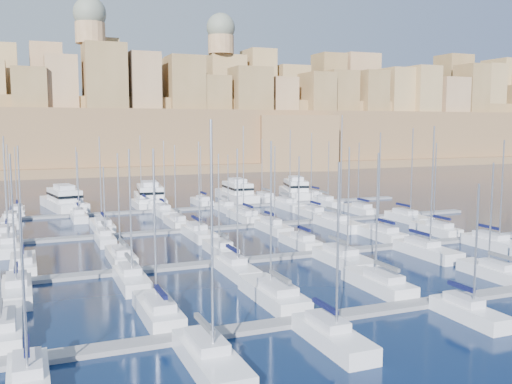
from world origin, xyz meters
name	(u,v)px	position (x,y,z in m)	size (l,w,h in m)	color
ground	(280,238)	(0.00, 0.00, 0.00)	(600.00, 600.00, 0.00)	black
pontoon_near	(431,302)	(0.00, -34.00, 0.20)	(84.00, 2.00, 0.40)	slate
pontoon_mid_near	(318,253)	(0.00, -12.00, 0.20)	(84.00, 2.00, 0.40)	slate
pontoon_mid_far	(254,225)	(0.00, 10.00, 0.20)	(84.00, 2.00, 0.40)	slate
pontoon_far	(213,208)	(0.00, 32.00, 0.20)	(84.00, 2.00, 0.40)	slate
sailboat_0	(2,328)	(-36.72, -28.07, 0.75)	(3.03, 10.10, 13.93)	white
sailboat_1	(158,311)	(-24.45, -28.48, 0.75)	(2.78, 9.27, 14.91)	white
sailboat_2	(273,294)	(-13.36, -27.89, 0.77)	(3.14, 10.48, 15.41)	white
sailboat_3	(379,283)	(-1.95, -28.31, 0.75)	(2.89, 9.62, 14.13)	white
sailboat_4	(492,271)	(12.17, -29.00, 0.73)	(2.46, 8.21, 12.86)	white
sailboat_6	(28,383)	(-34.87, -39.07, 0.72)	(2.51, 8.35, 12.33)	white
sailboat_7	(210,359)	(-23.35, -39.85, 0.78)	(2.98, 9.95, 17.23)	white
sailboat_8	(332,336)	(-13.57, -39.34, 0.74)	(2.67, 8.91, 14.22)	white
sailboat_9	(469,312)	(0.04, -38.76, 0.72)	(2.31, 7.72, 12.08)	white
sailboat_12	(23,264)	(-35.15, -6.49, 0.75)	(2.78, 9.26, 14.57)	white
sailboat_13	(121,256)	(-24.17, -6.64, 0.74)	(2.68, 8.95, 13.53)	white
sailboat_14	(220,249)	(-11.62, -7.05, 0.73)	(2.44, 8.12, 13.23)	white
sailboat_15	(300,242)	(-0.09, -6.88, 0.73)	(2.54, 8.47, 12.66)	white
sailboat_16	(380,234)	(13.36, -6.23, 0.76)	(2.93, 9.78, 15.80)	white
sailboat_17	(436,229)	(23.16, -6.53, 0.75)	(2.75, 9.18, 14.17)	white
sailboat_18	(17,291)	(-35.73, -17.44, 0.75)	(2.73, 9.11, 14.24)	white
sailboat_19	(131,279)	(-24.78, -17.31, 0.75)	(2.65, 8.85, 14.49)	white
sailboat_20	(236,268)	(-13.23, -17.28, 0.74)	(2.64, 8.79, 14.35)	white
sailboat_21	(344,259)	(0.12, -18.18, 0.76)	(3.18, 10.61, 14.36)	white
sailboat_22	(426,250)	(12.21, -18.02, 0.78)	(3.08, 10.28, 16.75)	white
sailboat_23	(495,244)	(23.56, -18.03, 0.76)	(3.09, 10.30, 14.93)	white
sailboat_24	(7,233)	(-37.32, 14.98, 0.74)	(2.45, 8.16, 14.27)	white
sailboat_25	(102,226)	(-23.57, 15.74, 0.76)	(2.92, 9.73, 15.07)	white
sailboat_26	(177,222)	(-11.79, 15.05, 0.74)	(2.49, 8.32, 13.64)	white
sailboat_27	(245,216)	(0.68, 16.19, 0.78)	(3.19, 10.62, 16.70)	white
sailboat_28	(312,213)	(13.40, 15.21, 0.74)	(2.59, 8.65, 14.12)	white
sailboat_29	(359,210)	(23.48, 15.40, 0.74)	(2.71, 9.03, 13.62)	white
sailboat_30	(9,246)	(-36.88, 4.63, 0.76)	(2.69, 8.97, 15.48)	white
sailboat_31	(105,239)	(-24.52, 5.38, 0.71)	(2.23, 7.43, 11.15)	white
sailboat_32	(198,233)	(-11.23, 4.25, 0.75)	(2.92, 9.75, 14.50)	white
sailboat_33	(273,227)	(0.92, 4.55, 0.74)	(2.74, 9.13, 13.68)	white
sailboat_34	(338,223)	(11.99, 3.61, 0.80)	(3.31, 11.05, 18.38)	white
sailboat_35	(408,218)	(26.09, 4.17, 0.77)	(2.97, 9.91, 16.37)	white
sailboat_36	(18,212)	(-36.12, 37.09, 0.73)	(2.52, 8.40, 12.86)	white
sailboat_37	(78,208)	(-25.41, 37.21, 0.73)	(2.59, 8.64, 12.74)	white
sailboat_38	(142,204)	(-13.08, 37.78, 0.76)	(2.94, 9.80, 14.77)	white
sailboat_39	(202,202)	(-0.80, 37.19, 0.73)	(2.58, 8.59, 12.56)	white
sailboat_40	(263,198)	(13.33, 38.04, 0.76)	(3.10, 10.34, 13.89)	white
sailboat_41	(312,196)	(25.06, 37.46, 0.75)	(2.75, 9.16, 15.16)	white
sailboat_42	(11,221)	(-37.08, 26.47, 0.74)	(2.79, 9.30, 13.72)	white
sailboat_43	(79,216)	(-26.13, 27.10, 0.72)	(2.40, 8.01, 12.28)	white
sailboat_44	(164,212)	(-11.19, 26.56, 0.74)	(2.73, 9.12, 14.07)	white
sailboat_45	(227,208)	(1.17, 26.86, 0.71)	(2.55, 8.49, 11.30)	white
sailboat_46	(288,205)	(13.71, 25.98, 0.77)	(3.09, 10.29, 15.98)	white
sailboat_47	(327,202)	(22.80, 26.74, 0.74)	(2.62, 8.74, 13.60)	white
motor_yacht_a	(64,201)	(-27.65, 42.08, 1.73)	(8.45, 18.51, 5.25)	white
motor_yacht_b	(150,196)	(-10.57, 42.36, 1.73)	(7.73, 18.98, 5.25)	white
motor_yacht_c	(237,193)	(8.52, 41.54, 1.73)	(5.62, 16.91, 5.25)	white
motor_yacht_d	(295,190)	(22.66, 41.14, 1.73)	(8.57, 16.57, 5.25)	white
fortified_city	(117,130)	(-0.19, 155.26, 14.74)	(460.00, 108.95, 59.52)	brown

